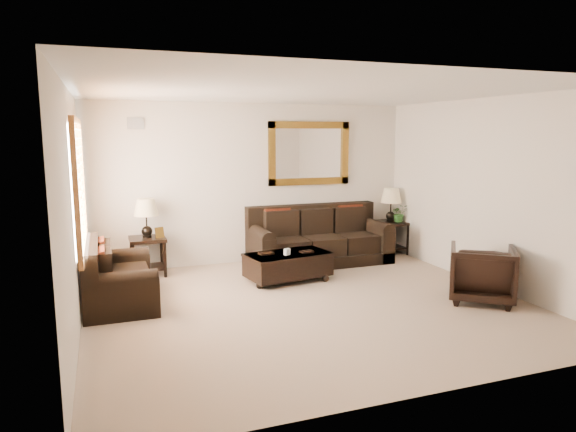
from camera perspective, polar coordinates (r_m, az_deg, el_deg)
name	(u,v)px	position (r m, az deg, el deg)	size (l,w,h in m)	color
room	(309,201)	(6.43, 2.40, 1.63)	(5.51, 5.01, 2.71)	gray
window	(79,186)	(6.84, -22.17, 3.09)	(0.07, 1.96, 1.66)	white
mirror	(309,153)	(9.05, 2.38, 6.96)	(1.50, 0.06, 1.10)	#543110
air_vent	(135,123)	(8.40, -16.59, 9.85)	(0.25, 0.02, 0.18)	#999999
sofa	(318,242)	(8.84, 3.38, -2.91)	(2.36, 1.02, 0.97)	black
loveseat	(115,281)	(7.05, -18.67, -6.87)	(0.88, 1.48, 0.83)	black
end_table_left	(147,226)	(8.23, -15.42, -1.04)	(0.55, 0.55, 1.20)	black
end_table_right	(391,211)	(9.58, 11.34, 0.53)	(0.55, 0.55, 1.21)	black
coffee_table	(288,264)	(7.73, -0.01, -5.31)	(1.34, 0.87, 0.53)	black
armchair	(482,271)	(7.24, 20.74, -5.71)	(0.79, 0.74, 0.82)	black
potted_plant	(399,215)	(9.56, 12.25, 0.09)	(0.29, 0.32, 0.25)	#27521C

